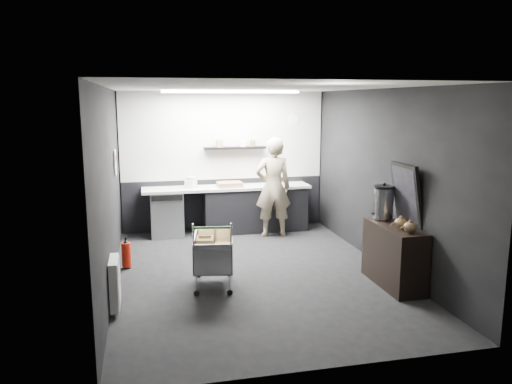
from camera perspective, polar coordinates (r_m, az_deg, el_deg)
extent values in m
plane|color=black|center=(7.48, -0.17, -9.28)|extent=(5.50, 5.50, 0.00)
plane|color=white|center=(7.04, -0.18, 11.87)|extent=(5.50, 5.50, 0.00)
plane|color=black|center=(9.81, -3.68, 3.55)|extent=(5.50, 0.00, 5.50)
plane|color=black|center=(4.55, 7.41, -4.60)|extent=(5.50, 0.00, 5.50)
plane|color=black|center=(6.99, -16.40, 0.34)|extent=(0.00, 5.50, 5.50)
plane|color=black|center=(7.82, 14.29, 1.47)|extent=(0.00, 5.50, 5.50)
cube|color=silver|center=(9.75, -3.70, 6.45)|extent=(3.95, 0.02, 1.70)
cube|color=black|center=(9.93, -3.61, -1.34)|extent=(3.95, 0.02, 1.00)
cube|color=black|center=(9.69, -2.41, 5.08)|extent=(1.20, 0.22, 0.04)
cylinder|color=white|center=(10.04, 4.29, 8.27)|extent=(0.20, 0.03, 0.20)
cube|color=white|center=(8.24, -15.80, 3.26)|extent=(0.02, 0.30, 0.40)
cube|color=red|center=(8.23, -15.79, 3.74)|extent=(0.02, 0.22, 0.10)
cube|color=white|center=(6.37, -15.87, -9.94)|extent=(0.10, 0.50, 0.60)
cube|color=white|center=(8.86, -2.84, 11.37)|extent=(2.40, 0.20, 0.04)
cube|color=black|center=(9.75, -0.12, -1.99)|extent=(2.00, 0.56, 0.85)
cube|color=silver|center=(9.56, -3.34, 0.49)|extent=(3.20, 0.60, 0.05)
cube|color=#9EA0A5|center=(9.53, -10.15, -2.45)|extent=(0.60, 0.58, 0.85)
cube|color=black|center=(9.17, -10.13, -0.69)|extent=(0.56, 0.02, 0.10)
imported|color=beige|center=(9.28, 1.97, 0.54)|extent=(0.70, 0.47, 1.86)
cube|color=silver|center=(6.94, -4.88, -8.35)|extent=(0.64, 0.87, 0.02)
cube|color=silver|center=(6.85, -6.98, -6.87)|extent=(0.15, 0.79, 0.42)
cube|color=silver|center=(6.92, -2.85, -6.64)|extent=(0.15, 0.79, 0.42)
cube|color=silver|center=(6.51, -4.43, -7.75)|extent=(0.51, 0.10, 0.42)
cube|color=silver|center=(7.25, -5.33, -5.86)|extent=(0.51, 0.10, 0.42)
cylinder|color=silver|center=(6.63, -6.33, -10.52)|extent=(0.02, 0.02, 0.28)
cylinder|color=silver|center=(6.69, -2.54, -10.28)|extent=(0.02, 0.02, 0.28)
cylinder|color=silver|center=(7.30, -6.98, -8.53)|extent=(0.02, 0.02, 0.28)
cylinder|color=silver|center=(7.35, -3.55, -8.33)|extent=(0.02, 0.02, 0.28)
cylinder|color=#227E24|center=(6.33, -4.41, -4.07)|extent=(0.52, 0.11, 0.03)
cube|color=olive|center=(6.96, -5.94, -6.69)|extent=(0.27, 0.31, 0.36)
cube|color=olive|center=(6.80, -3.66, -7.24)|extent=(0.25, 0.29, 0.32)
cylinder|color=black|center=(6.67, -6.31, -11.51)|extent=(0.08, 0.04, 0.08)
cylinder|color=black|center=(7.34, -6.96, -9.44)|extent=(0.08, 0.04, 0.08)
cylinder|color=black|center=(6.73, -2.53, -11.25)|extent=(0.08, 0.04, 0.08)
cylinder|color=black|center=(7.39, -3.54, -9.23)|extent=(0.08, 0.04, 0.08)
cube|color=black|center=(7.16, 15.48, -7.02)|extent=(0.42, 1.13, 0.85)
cylinder|color=silver|center=(7.32, 14.35, -1.25)|extent=(0.28, 0.28, 0.43)
cylinder|color=black|center=(7.28, 14.43, 0.56)|extent=(0.28, 0.28, 0.04)
sphere|color=black|center=(7.27, 14.45, 0.85)|extent=(0.05, 0.05, 0.05)
ellipsoid|color=brown|center=(6.91, 16.23, -3.39)|extent=(0.17, 0.17, 0.14)
ellipsoid|color=brown|center=(6.71, 17.20, -3.85)|extent=(0.17, 0.17, 0.14)
cube|color=black|center=(7.08, 16.86, -0.21)|extent=(0.20, 0.66, 0.84)
cube|color=black|center=(7.07, 16.68, -0.22)|extent=(0.14, 0.56, 0.72)
cylinder|color=red|center=(7.89, -14.59, -6.95)|extent=(0.14, 0.14, 0.38)
cone|color=black|center=(7.83, -14.66, -5.47)|extent=(0.09, 0.09, 0.06)
cylinder|color=black|center=(7.82, -14.68, -5.21)|extent=(0.03, 0.03, 0.06)
cube|color=#8D6C4B|center=(9.51, -3.03, 0.87)|extent=(0.47, 0.36, 0.09)
cylinder|color=beige|center=(9.45, -7.38, 1.10)|extent=(0.21, 0.21, 0.21)
cube|color=white|center=(9.41, -7.56, 0.87)|extent=(0.21, 0.19, 0.15)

